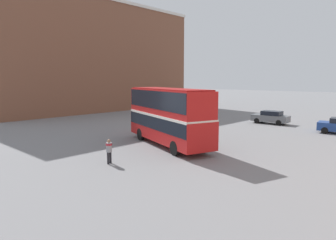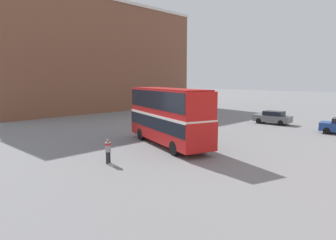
{
  "view_description": "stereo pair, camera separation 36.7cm",
  "coord_description": "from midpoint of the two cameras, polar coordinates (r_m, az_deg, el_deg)",
  "views": [
    {
      "loc": [
        16.68,
        -18.24,
        5.38
      ],
      "look_at": [
        0.28,
        -0.63,
        2.09
      ],
      "focal_mm": 32.0,
      "sensor_mm": 36.0,
      "label": 1
    },
    {
      "loc": [
        16.94,
        -17.99,
        5.38
      ],
      "look_at": [
        0.28,
        -0.63,
        2.09
      ],
      "focal_mm": 32.0,
      "sensor_mm": 36.0,
      "label": 2
    }
  ],
  "objects": [
    {
      "name": "double_decker_bus",
      "position": [
        24.22,
        -0.43,
        1.35
      ],
      "size": [
        10.3,
        5.67,
        4.65
      ],
      "rotation": [
        0.0,
        0.0,
        -0.33
      ],
      "color": "red",
      "rests_on": "ground_plane"
    },
    {
      "name": "pedestrian_foreground",
      "position": [
        19.59,
        -11.69,
        -5.39
      ],
      "size": [
        0.49,
        0.49,
        1.59
      ],
      "rotation": [
        0.0,
        0.0,
        3.44
      ],
      "color": "#232328",
      "rests_on": "ground_plane"
    },
    {
      "name": "parked_car_kerb_far",
      "position": [
        38.43,
        18.69,
        0.51
      ],
      "size": [
        4.41,
        2.04,
        1.57
      ],
      "rotation": [
        0.0,
        0.0,
        3.2
      ],
      "color": "slate",
      "rests_on": "ground_plane"
    },
    {
      "name": "building_row_left",
      "position": [
        54.25,
        -13.4,
        11.57
      ],
      "size": [
        8.99,
        36.28,
        18.31
      ],
      "color": "brown",
      "rests_on": "ground_plane"
    },
    {
      "name": "ground_plane",
      "position": [
        25.29,
        0.09,
        -4.51
      ],
      "size": [
        240.0,
        240.0,
        0.0
      ],
      "primitive_type": "plane",
      "color": "slate"
    }
  ]
}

